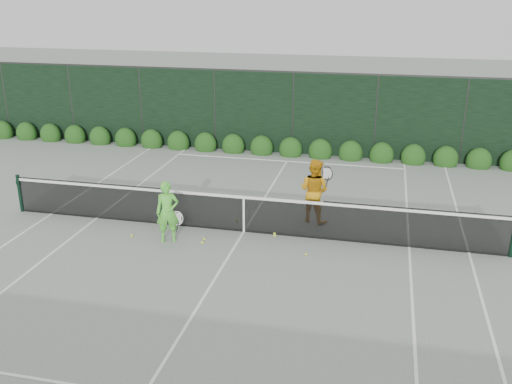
# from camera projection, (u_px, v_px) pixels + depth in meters

# --- Properties ---
(ground) EXTENTS (80.00, 80.00, 0.00)m
(ground) POSITION_uv_depth(u_px,v_px,m) (244.00, 232.00, 14.62)
(ground) COLOR gray
(ground) RESTS_ON ground
(tennis_net) EXTENTS (12.90, 0.10, 1.07)m
(tennis_net) POSITION_uv_depth(u_px,v_px,m) (243.00, 212.00, 14.44)
(tennis_net) COLOR black
(tennis_net) RESTS_ON ground
(player_woman) EXTENTS (0.68, 0.54, 1.53)m
(player_woman) POSITION_uv_depth(u_px,v_px,m) (168.00, 212.00, 13.86)
(player_woman) COLOR #57CD3C
(player_woman) RESTS_ON ground
(player_man) EXTENTS (1.02, 0.92, 1.72)m
(player_man) POSITION_uv_depth(u_px,v_px,m) (314.00, 191.00, 15.01)
(player_man) COLOR orange
(player_man) RESTS_ON ground
(court_lines) EXTENTS (11.03, 23.83, 0.01)m
(court_lines) POSITION_uv_depth(u_px,v_px,m) (244.00, 232.00, 14.62)
(court_lines) COLOR white
(court_lines) RESTS_ON ground
(windscreen_fence) EXTENTS (32.00, 21.07, 3.06)m
(windscreen_fence) POSITION_uv_depth(u_px,v_px,m) (211.00, 216.00, 11.62)
(windscreen_fence) COLOR black
(windscreen_fence) RESTS_ON ground
(hedge_row) EXTENTS (31.66, 0.65, 0.94)m
(hedge_row) POSITION_uv_depth(u_px,v_px,m) (291.00, 150.00, 21.09)
(hedge_row) COLOR #12330E
(hedge_row) RESTS_ON ground
(tennis_balls) EXTENTS (4.48, 1.66, 0.07)m
(tennis_balls) POSITION_uv_depth(u_px,v_px,m) (233.00, 237.00, 14.23)
(tennis_balls) COLOR #DDEF35
(tennis_balls) RESTS_ON ground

